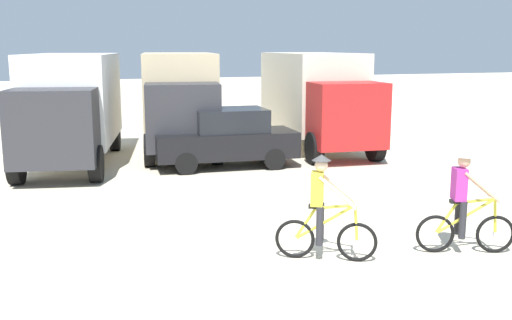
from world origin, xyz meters
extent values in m
plane|color=beige|center=(0.00, 0.00, 0.00)|extent=(120.00, 120.00, 0.00)
cube|color=white|center=(-3.03, 11.63, 2.00)|extent=(3.40, 5.58, 2.70)
cube|color=#2D2D33|center=(-3.72, 8.30, 1.50)|extent=(2.46, 1.91, 2.00)
cube|color=black|center=(-3.86, 7.61, 1.85)|extent=(2.00, 0.49, 0.80)
cylinder|color=black|center=(-2.70, 8.19, 0.50)|extent=(0.52, 1.04, 1.00)
cylinder|color=black|center=(-4.69, 8.60, 0.50)|extent=(0.52, 1.04, 1.00)
cylinder|color=black|center=(-1.69, 13.08, 0.50)|extent=(0.52, 1.04, 1.00)
cylinder|color=black|center=(-3.69, 13.49, 0.50)|extent=(0.52, 1.04, 1.00)
cube|color=#CCB78E|center=(0.58, 12.90, 2.00)|extent=(3.28, 5.54, 2.70)
cube|color=#2D2D33|center=(-0.02, 9.56, 1.50)|extent=(2.43, 1.86, 2.00)
cube|color=black|center=(-0.14, 8.87, 1.85)|extent=(2.01, 0.44, 0.80)
cylinder|color=black|center=(1.00, 9.47, 0.50)|extent=(0.49, 1.04, 1.00)
cylinder|color=black|center=(-1.01, 9.83, 0.50)|extent=(0.49, 1.04, 1.00)
cylinder|color=black|center=(1.88, 14.39, 0.50)|extent=(0.49, 1.04, 1.00)
cylinder|color=black|center=(-0.13, 14.75, 0.50)|extent=(0.49, 1.04, 1.00)
cube|color=beige|center=(5.16, 11.72, 2.00)|extent=(2.87, 5.40, 2.70)
cube|color=#B21E1E|center=(4.85, 8.34, 1.50)|extent=(2.33, 1.70, 2.00)
cube|color=black|center=(4.78, 7.64, 1.85)|extent=(2.02, 0.27, 0.80)
cylinder|color=black|center=(5.87, 8.34, 0.50)|extent=(0.41, 1.03, 1.00)
cylinder|color=black|center=(3.84, 8.53, 0.50)|extent=(0.41, 1.03, 1.00)
cylinder|color=black|center=(6.33, 13.31, 0.50)|extent=(0.41, 1.03, 1.00)
cylinder|color=black|center=(4.30, 13.50, 0.50)|extent=(0.41, 1.03, 1.00)
cube|color=black|center=(1.14, 9.02, 0.70)|extent=(4.32, 2.07, 0.76)
cube|color=black|center=(1.29, 9.01, 1.42)|extent=(2.21, 1.75, 0.68)
cylinder|color=black|center=(-0.22, 8.34, 0.32)|extent=(0.65, 0.27, 0.64)
cylinder|color=black|center=(-0.10, 9.90, 0.32)|extent=(0.65, 0.27, 0.64)
cylinder|color=black|center=(2.38, 8.15, 0.32)|extent=(0.65, 0.27, 0.64)
cylinder|color=black|center=(2.49, 9.70, 0.32)|extent=(0.65, 0.27, 0.64)
torus|color=black|center=(0.97, 0.56, 0.34)|extent=(0.63, 0.38, 0.68)
cylinder|color=silver|center=(0.97, 0.56, 0.34)|extent=(0.11, 0.11, 0.08)
torus|color=black|center=(0.05, 1.06, 0.34)|extent=(0.63, 0.38, 0.68)
cylinder|color=silver|center=(0.05, 1.06, 0.34)|extent=(0.11, 0.11, 0.08)
cylinder|color=gold|center=(0.49, 0.82, 0.66)|extent=(0.93, 0.54, 0.68)
cylinder|color=gold|center=(0.64, 0.74, 0.94)|extent=(0.60, 0.36, 0.13)
cylinder|color=gold|center=(0.20, 0.98, 0.62)|extent=(0.36, 0.23, 0.59)
cylinder|color=gold|center=(0.95, 0.57, 0.66)|extent=(0.11, 0.09, 0.64)
cylinder|color=silver|center=(0.93, 0.58, 0.98)|extent=(0.28, 0.47, 0.04)
cube|color=black|center=(0.35, 0.90, 0.93)|extent=(0.27, 0.22, 0.06)
cube|color=gold|center=(0.37, 0.89, 1.24)|extent=(0.33, 0.38, 0.56)
sphere|color=beige|center=(0.42, 0.86, 1.64)|extent=(0.22, 0.22, 0.22)
cone|color=#333333|center=(0.42, 0.86, 1.77)|extent=(0.32, 0.32, 0.10)
cylinder|color=#26262B|center=(0.48, 0.97, 0.63)|extent=(0.12, 0.12, 0.66)
cylinder|color=#26262B|center=(0.36, 0.74, 0.63)|extent=(0.12, 0.12, 0.66)
cylinder|color=beige|center=(0.75, 0.88, 1.23)|extent=(0.59, 0.31, 0.53)
cylinder|color=beige|center=(0.58, 0.57, 1.23)|extent=(0.56, 0.38, 0.53)
torus|color=black|center=(3.47, 0.15, 0.34)|extent=(0.66, 0.29, 0.68)
cylinder|color=silver|center=(3.47, 0.15, 0.34)|extent=(0.10, 0.10, 0.08)
torus|color=black|center=(2.48, 0.51, 0.34)|extent=(0.66, 0.29, 0.68)
cylinder|color=silver|center=(2.48, 0.51, 0.34)|extent=(0.10, 0.10, 0.08)
cylinder|color=gold|center=(2.95, 0.34, 0.66)|extent=(0.98, 0.40, 0.68)
cylinder|color=gold|center=(3.11, 0.28, 0.94)|extent=(0.64, 0.28, 0.13)
cylinder|color=gold|center=(2.64, 0.45, 0.62)|extent=(0.38, 0.18, 0.59)
cylinder|color=gold|center=(3.44, 0.15, 0.66)|extent=(0.11, 0.08, 0.64)
cylinder|color=silver|center=(3.42, 0.16, 0.98)|extent=(0.21, 0.50, 0.04)
cube|color=black|center=(2.81, 0.39, 0.93)|extent=(0.27, 0.20, 0.06)
cube|color=#AD2D8C|center=(2.82, 0.38, 1.24)|extent=(0.30, 0.37, 0.56)
sphere|color=tan|center=(2.88, 0.36, 1.64)|extent=(0.22, 0.22, 0.22)
cone|color=silver|center=(2.88, 0.36, 1.77)|extent=(0.32, 0.32, 0.10)
cylinder|color=#26262B|center=(2.93, 0.48, 0.63)|extent=(0.12, 0.12, 0.66)
cylinder|color=#26262B|center=(2.84, 0.24, 0.63)|extent=(0.12, 0.12, 0.66)
cylinder|color=tan|center=(3.20, 0.44, 1.23)|extent=(0.62, 0.23, 0.53)
cylinder|color=tan|center=(3.08, 0.10, 1.23)|extent=(0.59, 0.30, 0.53)
camera|label=1|loc=(-3.78, -7.92, 3.57)|focal=41.80mm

